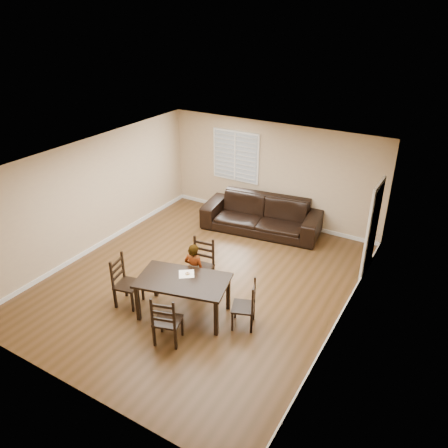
{
  "coord_description": "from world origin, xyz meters",
  "views": [
    {
      "loc": [
        4.43,
        -6.56,
        5.36
      ],
      "look_at": [
        0.06,
        0.87,
        1.0
      ],
      "focal_mm": 35.0,
      "sensor_mm": 36.0,
      "label": 1
    }
  ],
  "objects": [
    {
      "name": "chair_near",
      "position": [
        0.1,
        -0.08,
        0.49
      ],
      "size": [
        0.54,
        0.51,
        1.08
      ],
      "rotation": [
        0.0,
        0.0,
        0.13
      ],
      "color": "black",
      "rests_on": "ground"
    },
    {
      "name": "child",
      "position": [
        0.2,
        -0.54,
        0.6
      ],
      "size": [
        0.46,
        0.32,
        1.21
      ],
      "primitive_type": "imported",
      "rotation": [
        0.0,
        0.0,
        3.21
      ],
      "color": "gray",
      "rests_on": "ground"
    },
    {
      "name": "dining_table",
      "position": [
        0.35,
        -1.13,
        0.71
      ],
      "size": [
        1.87,
        1.34,
        0.79
      ],
      "rotation": [
        0.0,
        0.0,
        0.25
      ],
      "color": "black",
      "rests_on": "ground"
    },
    {
      "name": "chair_left",
      "position": [
        -0.9,
        -1.44,
        0.48
      ],
      "size": [
        0.53,
        0.55,
        1.05
      ],
      "rotation": [
        0.0,
        0.0,
        1.78
      ],
      "color": "black",
      "rests_on": "ground"
    },
    {
      "name": "donut",
      "position": [
        0.32,
        -0.94,
        0.81
      ],
      "size": [
        0.09,
        0.09,
        0.03
      ],
      "color": "#B58A41",
      "rests_on": "napkin"
    },
    {
      "name": "napkin",
      "position": [
        0.3,
        -0.95,
        0.79
      ],
      "size": [
        0.4,
        0.4,
        0.0
      ],
      "primitive_type": "cube",
      "rotation": [
        0.0,
        0.0,
        0.63
      ],
      "color": "white",
      "rests_on": "dining_table"
    },
    {
      "name": "ground",
      "position": [
        0.0,
        0.0,
        0.0
      ],
      "size": [
        7.0,
        7.0,
        0.0
      ],
      "primitive_type": "plane",
      "color": "#55371D",
      "rests_on": "ground"
    },
    {
      "name": "sofa",
      "position": [
        0.07,
        2.77,
        0.44
      ],
      "size": [
        3.17,
        1.61,
        0.89
      ],
      "primitive_type": "imported",
      "rotation": [
        0.0,
        0.0,
        0.14
      ],
      "color": "black",
      "rests_on": "ground"
    },
    {
      "name": "chair_right",
      "position": [
        1.58,
        -0.8,
        0.43
      ],
      "size": [
        0.53,
        0.55,
        0.96
      ],
      "rotation": [
        0.0,
        0.0,
        -1.2
      ],
      "color": "black",
      "rests_on": "ground"
    },
    {
      "name": "chair_far",
      "position": [
        0.57,
        -1.99,
        0.46
      ],
      "size": [
        0.56,
        0.54,
        1.0
      ],
      "rotation": [
        0.0,
        0.0,
        3.44
      ],
      "color": "black",
      "rests_on": "ground"
    },
    {
      "name": "room",
      "position": [
        0.04,
        0.18,
        1.81
      ],
      "size": [
        6.04,
        7.04,
        2.72
      ],
      "color": "tan",
      "rests_on": "ground"
    }
  ]
}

